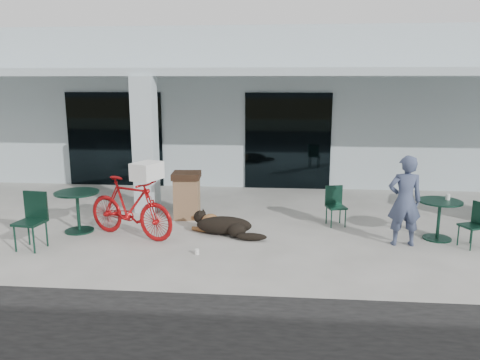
# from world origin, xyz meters

# --- Properties ---
(ground) EXTENTS (80.00, 80.00, 0.00)m
(ground) POSITION_xyz_m (0.00, 0.00, 0.00)
(ground) COLOR #B9B7AF
(ground) RESTS_ON ground
(building) EXTENTS (22.00, 7.00, 4.50)m
(building) POSITION_xyz_m (0.00, 8.50, 2.25)
(building) COLOR #AEBEC5
(building) RESTS_ON ground
(storefront_glass_left) EXTENTS (2.80, 0.06, 2.70)m
(storefront_glass_left) POSITION_xyz_m (-3.20, 4.98, 1.35)
(storefront_glass_left) COLOR black
(storefront_glass_left) RESTS_ON ground
(storefront_glass_right) EXTENTS (2.40, 0.06, 2.70)m
(storefront_glass_right) POSITION_xyz_m (1.80, 4.98, 1.35)
(storefront_glass_right) COLOR black
(storefront_glass_right) RESTS_ON ground
(column) EXTENTS (0.50, 0.50, 3.12)m
(column) POSITION_xyz_m (-1.50, 2.30, 1.56)
(column) COLOR #AEBEC5
(column) RESTS_ON ground
(overhang) EXTENTS (22.00, 2.80, 0.18)m
(overhang) POSITION_xyz_m (0.00, 3.60, 3.21)
(overhang) COLOR #AEBEC5
(overhang) RESTS_ON column
(bicycle) EXTENTS (2.06, 1.28, 1.20)m
(bicycle) POSITION_xyz_m (-1.29, 0.40, 0.60)
(bicycle) COLOR #AB0D10
(bicycle) RESTS_ON ground
(laundry_basket) EXTENTS (0.58, 0.66, 0.32)m
(laundry_basket) POSITION_xyz_m (-0.88, 0.23, 1.36)
(laundry_basket) COLOR white
(laundry_basket) RESTS_ON bicycle
(dog) EXTENTS (1.34, 0.90, 0.43)m
(dog) POSITION_xyz_m (0.51, 0.70, 0.21)
(dog) COLOR black
(dog) RESTS_ON ground
(cup_near_dog) EXTENTS (0.09, 0.09, 0.10)m
(cup_near_dog) POSITION_xyz_m (0.16, -0.43, 0.05)
(cup_near_dog) COLOR white
(cup_near_dog) RESTS_ON ground
(cafe_table_near) EXTENTS (1.09, 1.09, 0.83)m
(cafe_table_near) POSITION_xyz_m (-2.46, 0.64, 0.42)
(cafe_table_near) COLOR #133729
(cafe_table_near) RESTS_ON ground
(cafe_chair_near) EXTENTS (0.53, 0.57, 1.04)m
(cafe_chair_near) POSITION_xyz_m (-2.89, -0.43, 0.52)
(cafe_chair_near) COLOR #133729
(cafe_chair_near) RESTS_ON ground
(cafe_table_far) EXTENTS (0.91, 0.91, 0.77)m
(cafe_table_far) POSITION_xyz_m (4.67, 0.79, 0.39)
(cafe_table_far) COLOR #133729
(cafe_table_far) RESTS_ON ground
(cafe_chair_far_a) EXTENTS (0.47, 0.49, 0.84)m
(cafe_chair_far_a) POSITION_xyz_m (2.80, 1.50, 0.42)
(cafe_chair_far_a) COLOR #133729
(cafe_chair_far_a) RESTS_ON ground
(cafe_chair_far_b) EXTENTS (0.53, 0.51, 0.83)m
(cafe_chair_far_b) POSITION_xyz_m (5.14, 0.39, 0.42)
(cafe_chair_far_b) COLOR #133729
(cafe_chair_far_b) RESTS_ON ground
(person) EXTENTS (0.64, 0.43, 1.70)m
(person) POSITION_xyz_m (3.90, 0.40, 0.85)
(person) COLOR #3E4868
(person) RESTS_ON ground
(cup_on_table) EXTENTS (0.09, 0.09, 0.11)m
(cup_on_table) POSITION_xyz_m (4.83, 0.87, 0.83)
(cup_on_table) COLOR white
(cup_on_table) RESTS_ON cafe_table_far
(trash_receptacle) EXTENTS (0.65, 0.65, 1.04)m
(trash_receptacle) POSITION_xyz_m (-0.45, 1.80, 0.52)
(trash_receptacle) COLOR brown
(trash_receptacle) RESTS_ON ground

